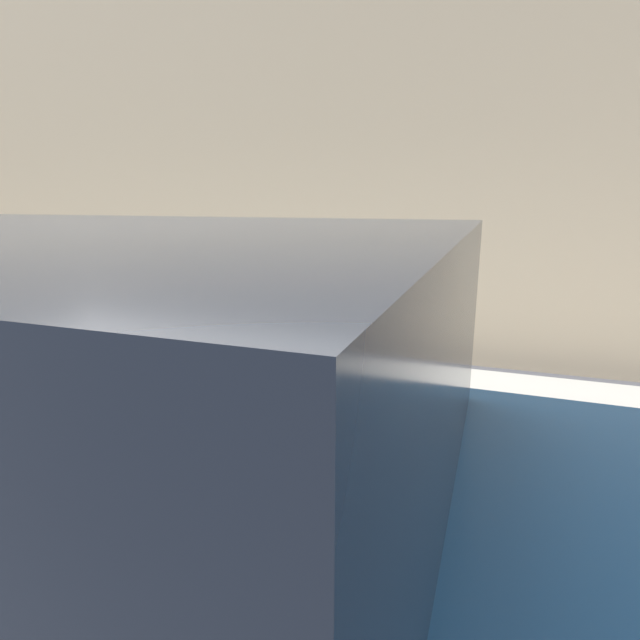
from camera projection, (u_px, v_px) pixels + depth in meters
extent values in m
plane|color=#47474C|center=(130.00, 601.00, 2.30)|extent=(60.00, 60.00, 0.00)
cube|color=#ADAAA3|center=(302.00, 408.00, 4.31)|extent=(24.00, 2.80, 0.10)
cube|color=tan|center=(366.00, 60.00, 5.38)|extent=(24.00, 0.30, 6.54)
cylinder|color=#2D2D30|center=(320.00, 417.00, 2.90)|extent=(0.07, 0.07, 0.93)
cube|color=black|center=(320.00, 315.00, 2.76)|extent=(0.17, 0.13, 0.29)
cube|color=gray|center=(316.00, 313.00, 2.69)|extent=(0.09, 0.01, 0.10)
cylinder|color=black|center=(320.00, 277.00, 2.71)|extent=(0.23, 0.11, 0.23)
cylinder|color=black|center=(392.00, 538.00, 2.22)|extent=(0.67, 0.23, 0.67)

